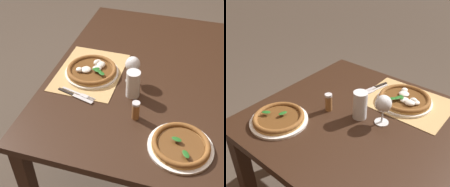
# 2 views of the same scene
# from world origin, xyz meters

# --- Properties ---
(dining_table) EXTENTS (1.45, 0.99, 0.74)m
(dining_table) POSITION_xyz_m (0.00, 0.00, 0.65)
(dining_table) COLOR black
(dining_table) RESTS_ON ground
(paper_placemat) EXTENTS (0.46, 0.35, 0.00)m
(paper_placemat) POSITION_xyz_m (0.09, -0.28, 0.74)
(paper_placemat) COLOR tan
(paper_placemat) RESTS_ON dining_table
(pizza_near) EXTENTS (0.30, 0.30, 0.05)m
(pizza_near) POSITION_xyz_m (0.10, -0.27, 0.76)
(pizza_near) COLOR white
(pizza_near) RESTS_ON paper_placemat
(pizza_far) EXTENTS (0.29, 0.29, 0.04)m
(pizza_far) POSITION_xyz_m (0.50, 0.28, 0.76)
(pizza_far) COLOR white
(pizza_far) RESTS_ON dining_table
(wine_glass) EXTENTS (0.08, 0.08, 0.16)m
(wine_glass) POSITION_xyz_m (0.11, -0.04, 0.85)
(wine_glass) COLOR silver
(wine_glass) RESTS_ON dining_table
(pint_glass) EXTENTS (0.07, 0.07, 0.15)m
(pint_glass) POSITION_xyz_m (0.22, -0.01, 0.81)
(pint_glass) COLOR silver
(pint_glass) RESTS_ON dining_table
(fork) EXTENTS (0.06, 0.20, 0.00)m
(fork) POSITION_xyz_m (0.29, -0.28, 0.75)
(fork) COLOR #B7B7BC
(fork) RESTS_ON paper_placemat
(knife) EXTENTS (0.07, 0.21, 0.01)m
(knife) POSITION_xyz_m (0.31, -0.29, 0.75)
(knife) COLOR black
(knife) RESTS_ON paper_placemat
(pepper_shaker) EXTENTS (0.04, 0.04, 0.10)m
(pepper_shaker) POSITION_xyz_m (0.38, 0.05, 0.79)
(pepper_shaker) COLOR brown
(pepper_shaker) RESTS_ON dining_table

